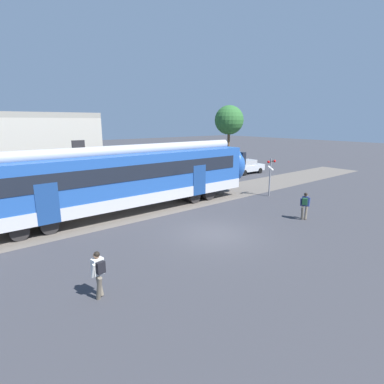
{
  "coord_description": "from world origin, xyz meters",
  "views": [
    {
      "loc": [
        -10.13,
        -10.86,
        5.79
      ],
      "look_at": [
        0.86,
        2.87,
        1.6
      ],
      "focal_mm": 28.0,
      "sensor_mm": 36.0,
      "label": 1
    }
  ],
  "objects_px": {
    "pedestrian_navy": "(305,204)",
    "parked_car_silver": "(247,167)",
    "crossing_signal": "(270,171)",
    "pedestrian_white": "(98,271)",
    "parked_car_white": "(214,172)"
  },
  "relations": [
    {
      "from": "pedestrian_white",
      "to": "parked_car_silver",
      "type": "distance_m",
      "value": 26.16
    },
    {
      "from": "pedestrian_white",
      "to": "pedestrian_navy",
      "type": "bearing_deg",
      "value": 1.13
    },
    {
      "from": "parked_car_white",
      "to": "pedestrian_navy",
      "type": "bearing_deg",
      "value": -109.55
    },
    {
      "from": "parked_car_white",
      "to": "pedestrian_white",
      "type": "bearing_deg",
      "value": -142.95
    },
    {
      "from": "parked_car_white",
      "to": "crossing_signal",
      "type": "height_order",
      "value": "crossing_signal"
    },
    {
      "from": "pedestrian_white",
      "to": "crossing_signal",
      "type": "bearing_deg",
      "value": 17.98
    },
    {
      "from": "parked_car_silver",
      "to": "crossing_signal",
      "type": "bearing_deg",
      "value": -129.49
    },
    {
      "from": "pedestrian_navy",
      "to": "crossing_signal",
      "type": "height_order",
      "value": "crossing_signal"
    },
    {
      "from": "pedestrian_white",
      "to": "parked_car_white",
      "type": "xyz_separation_m",
      "value": [
        17.31,
        13.07,
        -0.21
      ]
    },
    {
      "from": "pedestrian_white",
      "to": "parked_car_white",
      "type": "distance_m",
      "value": 21.69
    },
    {
      "from": "pedestrian_navy",
      "to": "parked_car_white",
      "type": "height_order",
      "value": "pedestrian_navy"
    },
    {
      "from": "pedestrian_navy",
      "to": "parked_car_silver",
      "type": "relative_size",
      "value": 0.41
    },
    {
      "from": "pedestrian_white",
      "to": "pedestrian_navy",
      "type": "xyz_separation_m",
      "value": [
        12.76,
        0.25,
        0.0
      ]
    },
    {
      "from": "parked_car_white",
      "to": "parked_car_silver",
      "type": "height_order",
      "value": "same"
    },
    {
      "from": "parked_car_silver",
      "to": "pedestrian_white",
      "type": "bearing_deg",
      "value": -149.53
    }
  ]
}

